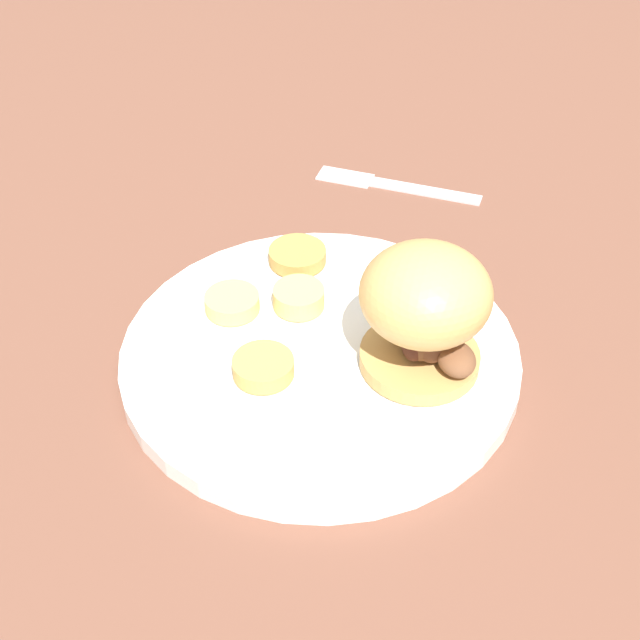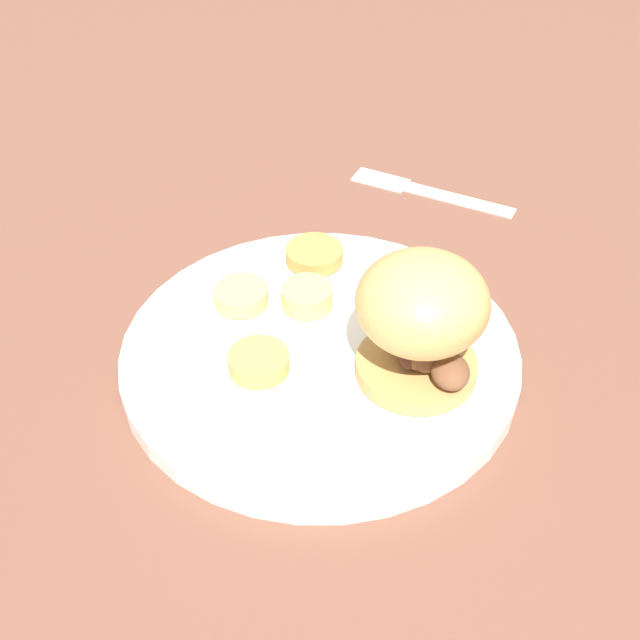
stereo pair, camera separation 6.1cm
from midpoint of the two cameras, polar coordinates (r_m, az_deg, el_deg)
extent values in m
plane|color=brown|center=(0.64, -2.74, -2.92)|extent=(4.00, 4.00, 0.00)
cylinder|color=white|center=(0.64, -2.76, -2.43)|extent=(0.28, 0.28, 0.01)
torus|color=white|center=(0.63, -2.78, -2.04)|extent=(0.28, 0.28, 0.01)
cylinder|color=tan|center=(0.61, 3.55, -2.55)|extent=(0.08, 0.08, 0.01)
ellipsoid|color=brown|center=(0.60, 4.34, -1.60)|extent=(0.03, 0.04, 0.02)
ellipsoid|color=brown|center=(0.61, 3.56, -0.74)|extent=(0.04, 0.03, 0.02)
ellipsoid|color=brown|center=(0.60, 3.67, -1.59)|extent=(0.02, 0.03, 0.02)
ellipsoid|color=brown|center=(0.59, 5.82, -2.64)|extent=(0.03, 0.04, 0.02)
ellipsoid|color=#4C281E|center=(0.60, 3.19, -1.65)|extent=(0.02, 0.03, 0.02)
ellipsoid|color=tan|center=(0.58, 3.78, 1.55)|extent=(0.09, 0.09, 0.06)
cylinder|color=tan|center=(0.61, -6.54, -3.13)|extent=(0.04, 0.04, 0.01)
cylinder|color=#DBB766|center=(0.66, -4.03, 1.33)|extent=(0.04, 0.04, 0.02)
cylinder|color=#BC8942|center=(0.71, -3.96, 4.04)|extent=(0.05, 0.05, 0.01)
cylinder|color=#DBB766|center=(0.66, -8.29, 1.01)|extent=(0.04, 0.04, 0.01)
cube|color=silver|center=(0.82, 4.63, 8.21)|extent=(0.10, 0.05, 0.00)
cube|color=silver|center=(0.84, -0.49, 9.11)|extent=(0.06, 0.04, 0.00)
camera|label=1|loc=(0.03, -92.87, -2.46)|focal=50.00mm
camera|label=2|loc=(0.03, 87.13, 2.46)|focal=50.00mm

